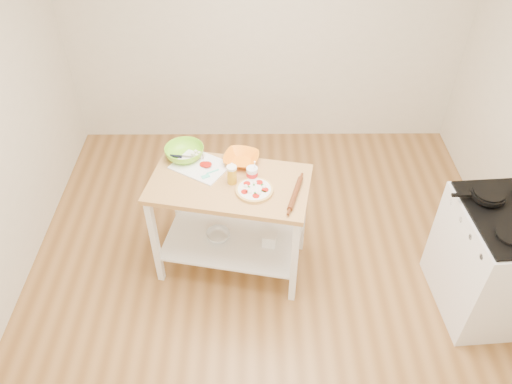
{
  "coord_description": "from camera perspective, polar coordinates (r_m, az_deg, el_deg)",
  "views": [
    {
      "loc": [
        -0.12,
        -2.41,
        3.28
      ],
      "look_at": [
        -0.1,
        0.33,
        0.83
      ],
      "focal_mm": 35.0,
      "sensor_mm": 36.0,
      "label": 1
    }
  ],
  "objects": [
    {
      "name": "yogurt_tub",
      "position": [
        3.65,
        -0.45,
        2.14
      ],
      "size": [
        0.08,
        0.08,
        0.18
      ],
      "color": "white",
      "rests_on": "prep_island"
    },
    {
      "name": "shelf_bin",
      "position": [
        4.04,
        1.57,
        -5.39
      ],
      "size": [
        0.13,
        0.13,
        0.11
      ],
      "primitive_type": "cube",
      "rotation": [
        0.0,
        0.0,
        -0.19
      ],
      "color": "white",
      "rests_on": "prep_island"
    },
    {
      "name": "green_bowl",
      "position": [
        3.89,
        -8.17,
        4.49
      ],
      "size": [
        0.42,
        0.42,
        0.09
      ],
      "primitive_type": "imported",
      "rotation": [
        0.0,
        0.0,
        -0.59
      ],
      "color": "#7CD026",
      "rests_on": "prep_island"
    },
    {
      "name": "prep_island",
      "position": [
        3.82,
        -2.94,
        -1.71
      ],
      "size": [
        1.27,
        0.85,
        0.9
      ],
      "rotation": [
        0.0,
        0.0,
        -0.19
      ],
      "color": "#B38549",
      "rests_on": "ground"
    },
    {
      "name": "skillet",
      "position": [
        3.79,
        24.93,
        -0.26
      ],
      "size": [
        0.37,
        0.24,
        0.03
      ],
      "rotation": [
        0.0,
        0.0,
        0.02
      ],
      "color": "black",
      "rests_on": "gas_stove"
    },
    {
      "name": "knife",
      "position": [
        3.9,
        -8.49,
        4.02
      ],
      "size": [
        0.27,
        0.05,
        0.01
      ],
      "rotation": [
        0.0,
        0.0,
        -0.16
      ],
      "color": "silver",
      "rests_on": "cutting_board"
    },
    {
      "name": "rolling_pin",
      "position": [
        3.54,
        4.51,
        -0.17
      ],
      "size": [
        0.14,
        0.34,
        0.04
      ],
      "primitive_type": "cylinder",
      "rotation": [
        1.57,
        0.0,
        -0.29
      ],
      "color": "#612F16",
      "rests_on": "prep_island"
    },
    {
      "name": "gas_stove",
      "position": [
        4.08,
        25.77,
        -7.04
      ],
      "size": [
        0.73,
        0.83,
        1.11
      ],
      "rotation": [
        0.0,
        0.0,
        0.07
      ],
      "color": "white",
      "rests_on": "ground"
    },
    {
      "name": "shelf_glass_bowl",
      "position": [
        4.11,
        -4.34,
        -4.97
      ],
      "size": [
        0.23,
        0.23,
        0.06
      ],
      "primitive_type": "imported",
      "rotation": [
        0.0,
        0.0,
        0.2
      ],
      "color": "silver",
      "rests_on": "prep_island"
    },
    {
      "name": "beer_pint",
      "position": [
        3.6,
        -2.77,
        2.0
      ],
      "size": [
        0.07,
        0.07,
        0.15
      ],
      "color": "gold",
      "rests_on": "prep_island"
    },
    {
      "name": "orange_bowl",
      "position": [
        3.81,
        -1.7,
        3.8
      ],
      "size": [
        0.32,
        0.32,
        0.07
      ],
      "primitive_type": "imported",
      "rotation": [
        0.0,
        0.0,
        -0.25
      ],
      "color": "orange",
      "rests_on": "prep_island"
    },
    {
      "name": "cutting_board",
      "position": [
        3.81,
        -6.34,
        3.06
      ],
      "size": [
        0.5,
        0.47,
        0.04
      ],
      "rotation": [
        0.0,
        0.0,
        -0.55
      ],
      "color": "white",
      "rests_on": "prep_island"
    },
    {
      "name": "room_shell",
      "position": [
        3.09,
        1.95,
        3.15
      ],
      "size": [
        4.04,
        4.54,
        2.74
      ],
      "color": "olive",
      "rests_on": "ground"
    },
    {
      "name": "pizza",
      "position": [
        3.56,
        -0.17,
        0.25
      ],
      "size": [
        0.27,
        0.27,
        0.04
      ],
      "rotation": [
        0.0,
        0.0,
        -0.44
      ],
      "color": "#E2B860",
      "rests_on": "prep_island"
    },
    {
      "name": "spatula",
      "position": [
        3.71,
        -5.34,
        2.09
      ],
      "size": [
        0.13,
        0.12,
        0.01
      ],
      "rotation": [
        0.0,
        0.0,
        0.51
      ],
      "color": "#50D8B7",
      "rests_on": "cutting_board"
    }
  ]
}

